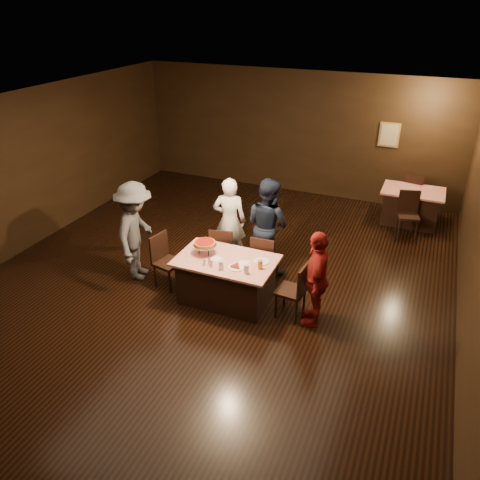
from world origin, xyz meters
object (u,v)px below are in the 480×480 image
object	(u,v)px
diner_red_shirt	(316,279)
chair_back_near	(408,215)
glass_front_left	(221,265)
plate_empty	(262,261)
main_table	(227,280)
chair_far_right	(265,259)
chair_far_left	(223,250)
glass_amber	(260,265)
glass_front_right	(246,269)
back_table	(411,206)
pizza_stand	(205,244)
chair_end_left	(168,262)
chair_end_right	(291,290)
chair_back_far	(414,193)
diner_grey_knit	(136,232)
diner_white_jacket	(230,221)
diner_navy_hoodie	(268,225)

from	to	relation	value
diner_red_shirt	chair_back_near	bearing A→B (deg)	153.38
diner_red_shirt	glass_front_left	size ratio (longest dim) A/B	11.18
plate_empty	diner_red_shirt	bearing A→B (deg)	-10.04
main_table	chair_far_right	xyz separation A→B (m)	(0.40, 0.75, 0.09)
chair_far_left	glass_amber	size ratio (longest dim) A/B	6.79
chair_back_near	plate_empty	world-z (taller)	chair_back_near
glass_front_right	glass_amber	size ratio (longest dim) A/B	1.00
main_table	back_table	xyz separation A→B (m)	(2.52, 4.31, 0.00)
chair_far_right	pizza_stand	size ratio (longest dim) A/B	2.50
main_table	pizza_stand	xyz separation A→B (m)	(-0.40, 0.05, 0.57)
glass_front_left	chair_back_near	bearing A→B (deg)	57.72
chair_end_left	chair_end_right	size ratio (longest dim) A/B	1.00
chair_back_far	diner_grey_knit	world-z (taller)	diner_grey_knit
chair_end_right	glass_amber	distance (m)	0.62
chair_far_right	glass_front_left	bearing A→B (deg)	70.13
glass_front_left	glass_amber	world-z (taller)	same
chair_end_left	pizza_stand	size ratio (longest dim) A/B	2.50
main_table	diner_grey_knit	bearing A→B (deg)	177.85
chair_end_right	glass_front_left	world-z (taller)	chair_end_right
pizza_stand	glass_amber	size ratio (longest dim) A/B	2.71
main_table	diner_white_jacket	size ratio (longest dim) A/B	0.96
main_table	diner_white_jacket	world-z (taller)	diner_white_jacket
pizza_stand	glass_front_left	bearing A→B (deg)	-37.87
chair_far_left	chair_end_right	bearing A→B (deg)	141.48
plate_empty	main_table	bearing A→B (deg)	-164.74
main_table	diner_red_shirt	world-z (taller)	diner_red_shirt
chair_far_left	chair_back_near	distance (m)	4.08
chair_end_left	chair_back_near	bearing A→B (deg)	-33.34
back_table	plate_empty	xyz separation A→B (m)	(-1.97, -4.16, 0.39)
chair_back_near	plate_empty	size ratio (longest dim) A/B	3.80
back_table	chair_back_near	distance (m)	0.71
chair_end_right	glass_front_right	size ratio (longest dim) A/B	6.79
chair_back_far	back_table	bearing A→B (deg)	101.56
chair_back_far	diner_white_jacket	bearing A→B (deg)	62.46
diner_white_jacket	glass_front_left	world-z (taller)	diner_white_jacket
chair_end_right	plate_empty	world-z (taller)	chair_end_right
main_table	back_table	distance (m)	4.99
chair_far_right	diner_red_shirt	xyz separation A→B (m)	(1.08, -0.77, 0.31)
diner_white_jacket	diner_grey_knit	world-z (taller)	diner_grey_knit
diner_navy_hoodie	glass_front_right	bearing A→B (deg)	121.58
main_table	chair_end_right	distance (m)	1.10
diner_white_jacket	diner_red_shirt	bearing A→B (deg)	133.24
chair_far_right	diner_navy_hoodie	bearing A→B (deg)	-74.79
chair_back_near	glass_amber	distance (m)	4.14
back_table	diner_navy_hoodie	size ratio (longest dim) A/B	0.74
chair_far_left	plate_empty	xyz separation A→B (m)	(0.95, -0.60, 0.30)
diner_grey_knit	plate_empty	bearing A→B (deg)	-102.64
diner_navy_hoodie	glass_front_left	size ratio (longest dim) A/B	12.59
diner_navy_hoodie	diner_white_jacket	bearing A→B (deg)	25.08
chair_end_right	diner_navy_hoodie	size ratio (longest dim) A/B	0.54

